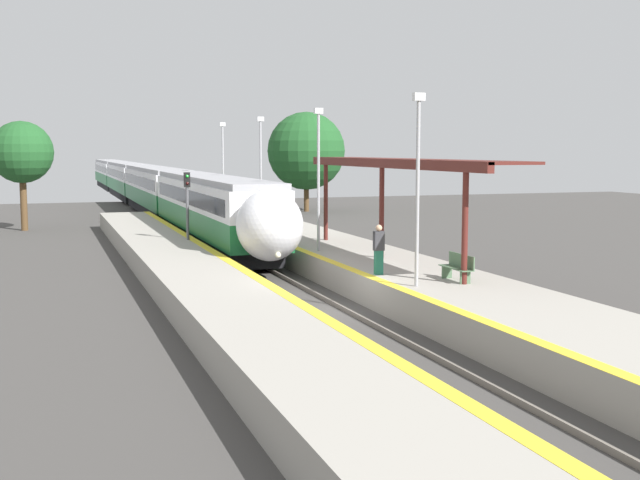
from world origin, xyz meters
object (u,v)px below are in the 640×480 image
at_px(person_waiting, 379,249).
at_px(platform_bench, 458,267).
at_px(railway_signal, 187,207).
at_px(lamppost_farthest, 223,163).
at_px(lamppost_far, 261,166).
at_px(lamppost_near, 418,178).
at_px(lamppost_mid, 318,171).
at_px(train, 142,183).

bearing_deg(person_waiting, platform_bench, -46.88).
xyz_separation_m(person_waiting, railway_signal, (-4.41, 12.90, 0.68)).
distance_m(platform_bench, lamppost_farthest, 28.40).
bearing_deg(person_waiting, lamppost_far, 89.35).
bearing_deg(railway_signal, platform_bench, -67.01).
bearing_deg(lamppost_near, platform_bench, 15.99).
bearing_deg(railway_signal, lamppost_mid, -52.23).
relative_size(train, railway_signal, 21.54).
relative_size(lamppost_far, lamppost_farthest, 1.00).
distance_m(lamppost_near, lamppost_farthest, 28.70).
bearing_deg(lamppost_far, train, 94.24).
distance_m(lamppost_near, lamppost_mid, 9.57).
relative_size(person_waiting, lamppost_mid, 0.29).
height_order(person_waiting, lamppost_near, lamppost_near).
bearing_deg(person_waiting, lamppost_farthest, 89.59).
relative_size(lamppost_near, lamppost_far, 1.00).
xyz_separation_m(railway_signal, lamppost_farthest, (4.59, 13.20, 1.84)).
relative_size(lamppost_near, lamppost_mid, 1.00).
relative_size(lamppost_mid, lamppost_far, 1.00).
distance_m(platform_bench, railway_signal, 16.32).
distance_m(train, lamppost_far, 33.77).
relative_size(platform_bench, person_waiting, 0.95).
height_order(train, lamppost_mid, lamppost_mid).
distance_m(railway_signal, lamppost_mid, 7.72).
distance_m(train, lamppost_farthest, 24.27).
xyz_separation_m(train, lamppost_far, (2.49, -33.61, 2.22)).
distance_m(railway_signal, lamppost_far, 6.14).
relative_size(train, lamppost_farthest, 15.18).
height_order(person_waiting, railway_signal, railway_signal).
height_order(platform_bench, lamppost_near, lamppost_near).
bearing_deg(lamppost_farthest, platform_bench, -86.42).
height_order(train, railway_signal, railway_signal).
height_order(platform_bench, lamppost_mid, lamppost_mid).
bearing_deg(lamppost_farthest, train, 95.92).
bearing_deg(train, person_waiting, -87.37).
bearing_deg(lamppost_far, platform_bench, -84.59).
xyz_separation_m(train, platform_bench, (4.26, -52.23, -0.73)).
xyz_separation_m(train, lamppost_near, (2.49, -52.74, 2.22)).
bearing_deg(railway_signal, lamppost_near, -73.49).
xyz_separation_m(railway_signal, lamppost_near, (4.59, -15.50, 1.84)).
relative_size(platform_bench, lamppost_near, 0.27).
bearing_deg(lamppost_mid, railway_signal, 127.77).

